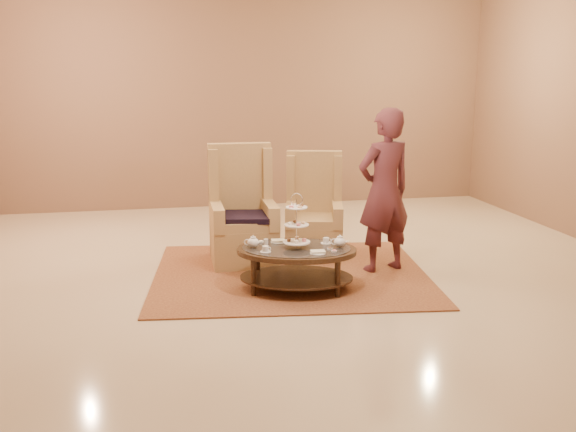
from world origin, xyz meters
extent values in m
plane|color=beige|center=(0.00, 0.00, 0.00)|extent=(8.00, 8.00, 0.00)
cube|color=white|center=(0.00, 0.00, 0.00)|extent=(8.00, 8.00, 0.02)
cube|color=#835D47|center=(0.00, 4.00, 1.75)|extent=(8.00, 0.04, 3.50)
cube|color=#9D6437|center=(-0.05, 0.16, 0.01)|extent=(3.22, 2.79, 0.02)
cylinder|color=black|center=(-0.55, -0.46, 0.20)|extent=(0.06, 0.06, 0.39)
cylinder|color=black|center=(0.25, -0.67, 0.20)|extent=(0.06, 0.06, 0.39)
cylinder|color=black|center=(-0.45, -0.04, 0.20)|extent=(0.06, 0.06, 0.39)
cylinder|color=black|center=(0.36, -0.25, 0.20)|extent=(0.06, 0.06, 0.39)
cylinder|color=silver|center=(-0.10, -0.35, 0.70)|extent=(0.01, 0.01, 0.49)
torus|color=silver|center=(-0.10, -0.35, 0.94)|extent=(0.12, 0.04, 0.13)
cylinder|color=silver|center=(-0.10, -0.35, 0.51)|extent=(0.34, 0.34, 0.01)
cylinder|color=silver|center=(-0.10, -0.35, 0.69)|extent=(0.30, 0.30, 0.01)
cylinder|color=silver|center=(-0.10, -0.35, 0.86)|extent=(0.26, 0.26, 0.01)
cylinder|color=#D6706E|center=(-0.03, -0.37, 0.53)|extent=(0.05, 0.05, 0.03)
cylinder|color=#E0A870|center=(-0.08, -0.28, 0.53)|extent=(0.05, 0.05, 0.03)
cylinder|color=brown|center=(-0.17, -0.34, 0.53)|extent=(0.05, 0.05, 0.03)
cylinder|color=white|center=(-0.12, -0.43, 0.53)|extent=(0.05, 0.05, 0.03)
ellipsoid|color=#E0A870|center=(-0.03, -0.35, 0.71)|extent=(0.05, 0.05, 0.03)
ellipsoid|color=brown|center=(-0.10, -0.29, 0.71)|extent=(0.05, 0.05, 0.03)
ellipsoid|color=white|center=(-0.17, -0.36, 0.71)|extent=(0.05, 0.05, 0.03)
ellipsoid|color=#D6706E|center=(-0.10, -0.42, 0.71)|extent=(0.05, 0.05, 0.03)
cube|color=brown|center=(-0.04, -0.33, 0.88)|extent=(0.05, 0.04, 0.02)
cube|color=white|center=(-0.12, -0.30, 0.88)|extent=(0.05, 0.04, 0.02)
cube|color=#D6706E|center=(-0.16, -0.37, 0.88)|extent=(0.05, 0.04, 0.02)
cube|color=#E0A870|center=(-0.08, -0.41, 0.88)|extent=(0.05, 0.04, 0.02)
ellipsoid|color=silver|center=(-0.52, -0.26, 0.50)|extent=(0.14, 0.14, 0.09)
cylinder|color=silver|center=(-0.52, -0.26, 0.55)|extent=(0.07, 0.07, 0.01)
sphere|color=silver|center=(-0.52, -0.26, 0.57)|extent=(0.02, 0.02, 0.02)
cone|color=silver|center=(-0.45, -0.28, 0.51)|extent=(0.08, 0.04, 0.05)
torus|color=silver|center=(-0.58, -0.25, 0.50)|extent=(0.07, 0.03, 0.07)
ellipsoid|color=silver|center=(0.33, -0.42, 0.50)|extent=(0.14, 0.14, 0.09)
cylinder|color=silver|center=(0.33, -0.42, 0.55)|extent=(0.07, 0.07, 0.01)
sphere|color=silver|center=(0.33, -0.42, 0.57)|extent=(0.02, 0.02, 0.02)
cone|color=silver|center=(0.41, -0.43, 0.51)|extent=(0.08, 0.04, 0.05)
torus|color=silver|center=(0.28, -0.40, 0.50)|extent=(0.07, 0.03, 0.07)
cylinder|color=silver|center=(-0.43, -0.45, 0.45)|extent=(0.13, 0.13, 0.01)
cylinder|color=silver|center=(-0.43, -0.45, 0.48)|extent=(0.08, 0.08, 0.05)
torus|color=silver|center=(-0.39, -0.46, 0.48)|extent=(0.04, 0.02, 0.04)
cylinder|color=silver|center=(0.23, -0.26, 0.45)|extent=(0.13, 0.13, 0.01)
cylinder|color=silver|center=(0.23, -0.26, 0.48)|extent=(0.08, 0.08, 0.05)
torus|color=silver|center=(0.27, -0.27, 0.48)|extent=(0.04, 0.02, 0.04)
cylinder|color=silver|center=(-0.24, -0.11, 0.45)|extent=(0.19, 0.19, 0.01)
cube|color=beige|center=(-0.24, -0.11, 0.47)|extent=(0.14, 0.10, 0.02)
cylinder|color=silver|center=(0.06, -0.60, 0.45)|extent=(0.19, 0.19, 0.01)
cube|color=beige|center=(0.06, -0.60, 0.47)|extent=(0.14, 0.10, 0.02)
cylinder|color=silver|center=(-0.38, -0.18, 0.48)|extent=(0.05, 0.05, 0.06)
cylinder|color=silver|center=(0.23, -0.58, 0.46)|extent=(0.07, 0.07, 0.01)
cylinder|color=#D6706E|center=(0.23, -0.58, 0.47)|extent=(0.05, 0.05, 0.01)
cylinder|color=silver|center=(0.21, -0.49, 0.46)|extent=(0.07, 0.07, 0.01)
cylinder|color=brown|center=(0.21, -0.49, 0.47)|extent=(0.05, 0.05, 0.01)
cylinder|color=silver|center=(-0.42, -0.09, 0.46)|extent=(0.07, 0.07, 0.01)
cylinder|color=white|center=(-0.42, -0.09, 0.47)|extent=(0.05, 0.05, 0.01)
cube|color=tan|center=(-0.50, 0.71, 0.22)|extent=(0.74, 0.74, 0.44)
cube|color=tan|center=(-0.50, 0.66, 0.49)|extent=(0.63, 0.63, 0.10)
cube|color=tan|center=(-0.49, 1.01, 0.68)|extent=(0.73, 0.15, 1.36)
cube|color=tan|center=(-0.81, 0.97, 1.00)|extent=(0.11, 0.23, 0.63)
cube|color=tan|center=(-0.18, 0.97, 1.00)|extent=(0.11, 0.23, 0.63)
cube|color=tan|center=(-0.80, 0.66, 0.58)|extent=(0.13, 0.66, 0.27)
cube|color=tan|center=(-0.19, 0.65, 0.58)|extent=(0.13, 0.66, 0.27)
cube|color=black|center=(-0.50, 0.63, 0.57)|extent=(0.65, 0.60, 0.06)
cube|color=tan|center=(0.37, 0.84, 0.20)|extent=(0.80, 0.80, 0.40)
cube|color=tan|center=(0.36, 0.79, 0.45)|extent=(0.68, 0.68, 0.10)
cube|color=tan|center=(0.43, 1.11, 0.62)|extent=(0.68, 0.28, 1.24)
cube|color=tan|center=(0.15, 1.14, 0.91)|extent=(0.14, 0.23, 0.57)
cube|color=tan|center=(0.70, 1.01, 0.91)|extent=(0.14, 0.23, 0.57)
cube|color=tan|center=(0.09, 0.86, 0.52)|extent=(0.25, 0.61, 0.25)
cube|color=tan|center=(0.63, 0.73, 0.52)|extent=(0.25, 0.61, 0.25)
imported|color=#502227|center=(0.98, 0.11, 0.90)|extent=(0.75, 0.59, 1.81)
camera|label=1|loc=(-1.40, -6.42, 2.18)|focal=40.00mm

